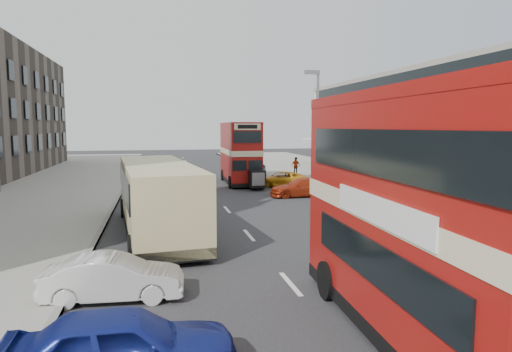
{
  "coord_description": "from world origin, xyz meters",
  "views": [
    {
      "loc": [
        -3.68,
        -10.12,
        4.52
      ],
      "look_at": [
        -0.22,
        5.61,
        2.76
      ],
      "focal_mm": 31.74,
      "sensor_mm": 36.0,
      "label": 1
    }
  ],
  "objects": [
    {
      "name": "ground",
      "position": [
        0.0,
        0.0,
        0.0
      ],
      "size": [
        160.0,
        160.0,
        0.0
      ],
      "primitive_type": "plane",
      "color": "#28282B",
      "rests_on": "ground"
    },
    {
      "name": "road_surface",
      "position": [
        0.0,
        20.0,
        0.01
      ],
      "size": [
        12.0,
        90.0,
        0.01
      ],
      "primitive_type": "cube",
      "color": "#28282B",
      "rests_on": "ground"
    },
    {
      "name": "pavement_right",
      "position": [
        12.0,
        20.0,
        0.07
      ],
      "size": [
        12.0,
        90.0,
        0.15
      ],
      "primitive_type": "cube",
      "color": "gray",
      "rests_on": "ground"
    },
    {
      "name": "pavement_left",
      "position": [
        -12.0,
        20.0,
        0.07
      ],
      "size": [
        12.0,
        90.0,
        0.15
      ],
      "primitive_type": "cube",
      "color": "gray",
      "rests_on": "ground"
    },
    {
      "name": "kerb_left",
      "position": [
        -6.1,
        20.0,
        0.07
      ],
      "size": [
        0.2,
        90.0,
        0.16
      ],
      "primitive_type": "cube",
      "color": "gray",
      "rests_on": "ground"
    },
    {
      "name": "kerb_right",
      "position": [
        6.1,
        20.0,
        0.07
      ],
      "size": [
        0.2,
        90.0,
        0.16
      ],
      "primitive_type": "cube",
      "color": "gray",
      "rests_on": "ground"
    },
    {
      "name": "commercial_row",
      "position": [
        19.95,
        22.0,
        4.7
      ],
      "size": [
        9.9,
        46.2,
        9.3
      ],
      "color": "beige",
      "rests_on": "ground"
    },
    {
      "name": "street_lamp",
      "position": [
        6.52,
        18.0,
        4.78
      ],
      "size": [
        1.0,
        0.2,
        8.12
      ],
      "color": "slate",
      "rests_on": "ground"
    },
    {
      "name": "bus_main",
      "position": [
        1.74,
        -1.93,
        2.69
      ],
      "size": [
        2.89,
        9.36,
        5.1
      ],
      "rotation": [
        0.0,
        0.0,
        3.1
      ],
      "color": "black",
      "rests_on": "ground"
    },
    {
      "name": "bus_second",
      "position": [
        2.78,
        25.15,
        2.46
      ],
      "size": [
        2.57,
        8.56,
        4.68
      ],
      "rotation": [
        0.0,
        0.0,
        3.11
      ],
      "color": "black",
      "rests_on": "ground"
    },
    {
      "name": "coach",
      "position": [
        -3.7,
        9.21,
        1.64
      ],
      "size": [
        3.7,
        10.72,
        2.78
      ],
      "rotation": [
        0.0,
        0.0,
        0.1
      ],
      "color": "black",
      "rests_on": "ground"
    },
    {
      "name": "car_left_near",
      "position": [
        -4.35,
        -2.26,
        0.69
      ],
      "size": [
        4.05,
        1.68,
        1.37
      ],
      "primitive_type": "imported",
      "rotation": [
        0.0,
        0.0,
        1.58
      ],
      "color": "navy",
      "rests_on": "ground"
    },
    {
      "name": "car_left_front",
      "position": [
        -4.86,
        1.86,
        0.59
      ],
      "size": [
        3.68,
        1.51,
        1.19
      ],
      "primitive_type": "imported",
      "rotation": [
        0.0,
        0.0,
        1.5
      ],
      "color": "silver",
      "rests_on": "ground"
    },
    {
      "name": "car_right_a",
      "position": [
        5.43,
        17.58,
        0.6
      ],
      "size": [
        4.15,
        1.7,
        1.2
      ],
      "primitive_type": "imported",
      "rotation": [
        0.0,
        0.0,
        -1.57
      ],
      "color": "#9F290F",
      "rests_on": "ground"
    },
    {
      "name": "car_right_b",
      "position": [
        5.44,
        22.66,
        0.56
      ],
      "size": [
        4.27,
        2.39,
        1.13
      ],
      "primitive_type": "imported",
      "rotation": [
        0.0,
        0.0,
        -1.7
      ],
      "color": "orange",
      "rests_on": "ground"
    },
    {
      "name": "car_right_c",
      "position": [
        4.44,
        31.39,
        0.64
      ],
      "size": [
        3.78,
        1.54,
        1.29
      ],
      "primitive_type": "imported",
      "rotation": [
        0.0,
        0.0,
        -1.56
      ],
      "color": "#5BA4B6",
      "rests_on": "ground"
    },
    {
      "name": "pedestrian_near",
      "position": [
        8.63,
        13.74,
        0.96
      ],
      "size": [
        0.7,
        0.58,
        1.63
      ],
      "primitive_type": "imported",
      "rotation": [
        0.0,
        0.0,
        3.48
      ],
      "color": "gray",
      "rests_on": "pavement_right"
    },
    {
      "name": "pedestrian_far",
      "position": [
        8.66,
        29.16,
        0.96
      ],
      "size": [
        1.02,
        0.64,
        1.62
      ],
      "primitive_type": "imported",
      "rotation": [
        0.0,
        0.0,
        0.28
      ],
      "color": "gray",
      "rests_on": "pavement_right"
    },
    {
      "name": "cyclist",
      "position": [
        3.76,
        22.14,
        0.73
      ],
      "size": [
        0.74,
        1.88,
        2.18
      ],
      "rotation": [
        0.0,
        0.0,
        0.06
      ],
      "color": "gray",
      "rests_on": "ground"
    }
  ]
}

